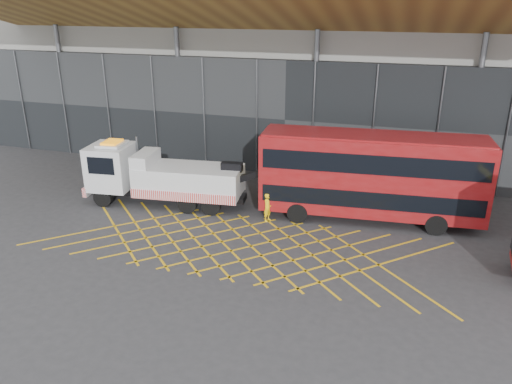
% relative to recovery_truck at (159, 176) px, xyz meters
% --- Properties ---
extents(ground_plane, '(120.00, 120.00, 0.00)m').
position_rel_recovery_truck_xyz_m(ground_plane, '(3.87, -3.75, -1.80)').
color(ground_plane, '#2C2C2E').
extents(road_markings, '(21.56, 7.16, 0.01)m').
position_rel_recovery_truck_xyz_m(road_markings, '(6.27, -3.75, -1.80)').
color(road_markings, gold).
rests_on(road_markings, ground_plane).
extents(construction_building, '(55.00, 23.97, 18.00)m').
position_rel_recovery_truck_xyz_m(construction_building, '(5.79, 14.65, 7.17)').
color(construction_building, gray).
rests_on(construction_building, ground_plane).
extents(recovery_truck, '(11.27, 3.71, 3.91)m').
position_rel_recovery_truck_xyz_m(recovery_truck, '(0.00, 0.00, 0.00)').
color(recovery_truck, black).
rests_on(recovery_truck, ground_plane).
extents(bus_towed, '(12.47, 3.95, 4.99)m').
position_rel_recovery_truck_xyz_m(bus_towed, '(12.41, 1.45, 0.97)').
color(bus_towed, maroon).
rests_on(bus_towed, ground_plane).
extents(worker, '(0.56, 0.69, 1.65)m').
position_rel_recovery_truck_xyz_m(worker, '(7.00, -0.46, -0.98)').
color(worker, yellow).
rests_on(worker, ground_plane).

